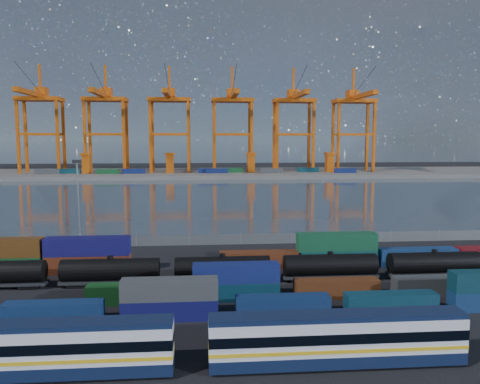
{
  "coord_description": "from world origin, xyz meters",
  "views": [
    {
      "loc": [
        -7.41,
        -60.79,
        20.18
      ],
      "look_at": [
        0.0,
        30.0,
        10.0
      ],
      "focal_mm": 35.0,
      "sensor_mm": 36.0,
      "label": 1
    }
  ],
  "objects": [
    {
      "name": "straddle_carriers",
      "position": [
        -2.5,
        200.0,
        7.82
      ],
      "size": [
        140.0,
        7.0,
        11.1
      ],
      "color": "#C6520E",
      "rests_on": "far_quay"
    },
    {
      "name": "tanker_string",
      "position": [
        -4.65,
        3.47,
        2.13
      ],
      "size": [
        106.85,
        2.97,
        4.26
      ],
      "color": "black",
      "rests_on": "ground"
    },
    {
      "name": "quay_containers",
      "position": [
        -11.0,
        195.46,
        3.3
      ],
      "size": [
        172.58,
        10.99,
        2.6
      ],
      "color": "navy",
      "rests_on": "far_quay"
    },
    {
      "name": "distant_mountains",
      "position": [
        63.02,
        1600.0,
        220.29
      ],
      "size": [
        2470.0,
        1100.0,
        520.0
      ],
      "color": "#1E2630",
      "rests_on": "ground"
    },
    {
      "name": "container_row_north",
      "position": [
        -16.6,
        10.59,
        2.15
      ],
      "size": [
        142.98,
        2.57,
        5.48
      ],
      "color": "#0F154E",
      "rests_on": "ground"
    },
    {
      "name": "yard_light_mast",
      "position": [
        -30.0,
        26.0,
        9.3
      ],
      "size": [
        1.6,
        0.4,
        16.6
      ],
      "color": "slate",
      "rests_on": "ground"
    },
    {
      "name": "waterfront_fence",
      "position": [
        -0.0,
        28.0,
        1.0
      ],
      "size": [
        160.12,
        0.12,
        2.2
      ],
      "color": "#595B5E",
      "rests_on": "ground"
    },
    {
      "name": "container_row_mid",
      "position": [
        -7.49,
        -3.59,
        1.65
      ],
      "size": [
        140.36,
        2.22,
        4.73
      ],
      "color": "#444749",
      "rests_on": "ground"
    },
    {
      "name": "harbor_water",
      "position": [
        0.0,
        105.0,
        0.01
      ],
      "size": [
        700.0,
        700.0,
        0.0
      ],
      "primitive_type": "plane",
      "color": "#333E4A",
      "rests_on": "ground"
    },
    {
      "name": "far_quay",
      "position": [
        0.0,
        210.0,
        1.0
      ],
      "size": [
        700.0,
        70.0,
        2.0
      ],
      "primitive_type": "cube",
      "color": "#514F4C",
      "rests_on": "ground"
    },
    {
      "name": "container_row_south",
      "position": [
        -4.64,
        -9.37,
        1.8
      ],
      "size": [
        137.87,
        2.2,
        4.69
      ],
      "color": "#3C3D40",
      "rests_on": "ground"
    },
    {
      "name": "gantry_cranes",
      "position": [
        -7.5,
        203.38,
        37.41
      ],
      "size": [
        198.48,
        45.07,
        61.04
      ],
      "color": "#C6520E",
      "rests_on": "ground"
    },
    {
      "name": "ground",
      "position": [
        0.0,
        0.0,
        0.0
      ],
      "size": [
        700.0,
        700.0,
        0.0
      ],
      "primitive_type": "plane",
      "color": "black",
      "rests_on": "ground"
    },
    {
      "name": "passenger_train",
      "position": [
        -21.49,
        -21.63,
        2.45
      ],
      "size": [
        74.99,
        2.84,
        4.87
      ],
      "color": "silver",
      "rests_on": "ground"
    }
  ]
}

